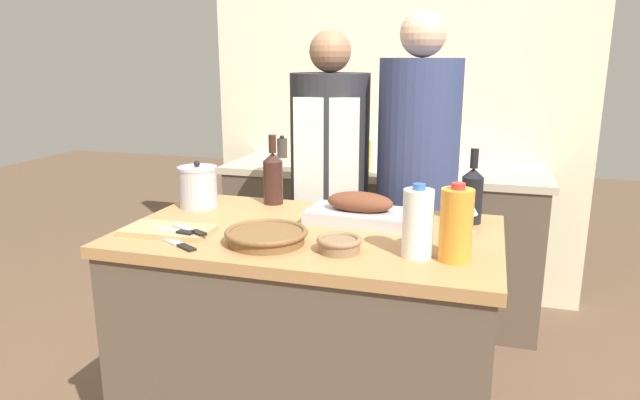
{
  "coord_description": "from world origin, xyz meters",
  "views": [
    {
      "loc": [
        0.58,
        -1.82,
        1.51
      ],
      "look_at": [
        0.0,
        0.12,
        1.0
      ],
      "focal_mm": 32.0,
      "sensor_mm": 36.0,
      "label": 1
    }
  ],
  "objects": [
    {
      "name": "back_wall",
      "position": [
        0.0,
        1.76,
        1.27
      ],
      "size": [
        2.35,
        0.1,
        2.55
      ],
      "color": "beige",
      "rests_on": "ground_plane"
    },
    {
      "name": "condiment_bottle_extra",
      "position": [
        -0.49,
        1.51,
        0.98
      ],
      "size": [
        0.06,
        0.06,
        0.2
      ],
      "color": "#234C28",
      "rests_on": "back_counter"
    },
    {
      "name": "person_cook_aproned",
      "position": [
        -0.13,
        0.72,
        0.9
      ],
      "size": [
        0.37,
        0.39,
        1.63
      ],
      "rotation": [
        0.0,
        0.0,
        0.18
      ],
      "color": "beige",
      "rests_on": "ground_plane"
    },
    {
      "name": "person_cook_guest",
      "position": [
        0.28,
        0.71,
        0.94
      ],
      "size": [
        0.36,
        0.36,
        1.7
      ],
      "rotation": [
        0.0,
        0.0,
        0.39
      ],
      "color": "beige",
      "rests_on": "ground_plane"
    },
    {
      "name": "condiment_bottle_tall",
      "position": [
        -0.67,
        1.54,
        0.95
      ],
      "size": [
        0.07,
        0.07,
        0.14
      ],
      "color": "#332D28",
      "rests_on": "back_counter"
    },
    {
      "name": "milk_jug",
      "position": [
        0.39,
        -0.17,
        1.03
      ],
      "size": [
        0.09,
        0.09,
        0.23
      ],
      "color": "white",
      "rests_on": "kitchen_island"
    },
    {
      "name": "condiment_bottle_short",
      "position": [
        -0.09,
        1.31,
        0.97
      ],
      "size": [
        0.06,
        0.06,
        0.18
      ],
      "color": "#B28E2D",
      "rests_on": "back_counter"
    },
    {
      "name": "roasting_pan",
      "position": [
        0.14,
        0.15,
        0.96
      ],
      "size": [
        0.39,
        0.22,
        0.11
      ],
      "color": "#BCBCC1",
      "rests_on": "kitchen_island"
    },
    {
      "name": "wicker_basket",
      "position": [
        -0.09,
        -0.18,
        0.95
      ],
      "size": [
        0.27,
        0.27,
        0.05
      ],
      "color": "brown",
      "rests_on": "kitchen_island"
    },
    {
      "name": "knife_bread",
      "position": [
        -0.41,
        -0.21,
        0.94
      ],
      "size": [
        0.16,
        0.05,
        0.01
      ],
      "color": "#B7B7BC",
      "rests_on": "cutting_board"
    },
    {
      "name": "stock_pot",
      "position": [
        -0.53,
        0.17,
        1.0
      ],
      "size": [
        0.16,
        0.16,
        0.19
      ],
      "color": "#B7B7BC",
      "rests_on": "kitchen_island"
    },
    {
      "name": "kitchen_island",
      "position": [
        0.0,
        0.0,
        0.46
      ],
      "size": [
        1.3,
        0.77,
        0.92
      ],
      "color": "brown",
      "rests_on": "ground_plane"
    },
    {
      "name": "knife_paring",
      "position": [
        -0.37,
        -0.18,
        0.94
      ],
      "size": [
        0.16,
        0.1,
        0.01
      ],
      "color": "#B7B7BC",
      "rests_on": "cutting_board"
    },
    {
      "name": "knife_chef",
      "position": [
        -0.36,
        -0.28,
        0.92
      ],
      "size": [
        0.19,
        0.13,
        0.01
      ],
      "color": "#B7B7BC",
      "rests_on": "kitchen_island"
    },
    {
      "name": "wine_glass_left",
      "position": [
        0.52,
        0.14,
        1.01
      ],
      "size": [
        0.08,
        0.08,
        0.13
      ],
      "color": "silver",
      "rests_on": "kitchen_island"
    },
    {
      "name": "mixing_bowl",
      "position": [
        0.15,
        -0.19,
        0.95
      ],
      "size": [
        0.14,
        0.14,
        0.05
      ],
      "color": "#846647",
      "rests_on": "kitchen_island"
    },
    {
      "name": "wine_bottle_green",
      "position": [
        0.53,
        0.26,
        1.03
      ],
      "size": [
        0.08,
        0.08,
        0.27
      ],
      "color": "black",
      "rests_on": "kitchen_island"
    },
    {
      "name": "juice_jug",
      "position": [
        0.5,
        -0.17,
        1.03
      ],
      "size": [
        0.1,
        0.1,
        0.24
      ],
      "color": "orange",
      "rests_on": "kitchen_island"
    },
    {
      "name": "wine_bottle_dark",
      "position": [
        -0.26,
        0.31,
        1.03
      ],
      "size": [
        0.08,
        0.08,
        0.28
      ],
      "color": "#381E19",
      "rests_on": "kitchen_island"
    },
    {
      "name": "cutting_board",
      "position": [
        -0.46,
        -0.17,
        0.93
      ],
      "size": [
        0.31,
        0.17,
        0.02
      ],
      "color": "tan",
      "rests_on": "kitchen_island"
    },
    {
      "name": "back_counter",
      "position": [
        0.0,
        1.41,
        0.45
      ],
      "size": [
        1.85,
        0.6,
        0.89
      ],
      "color": "brown",
      "rests_on": "ground_plane"
    }
  ]
}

